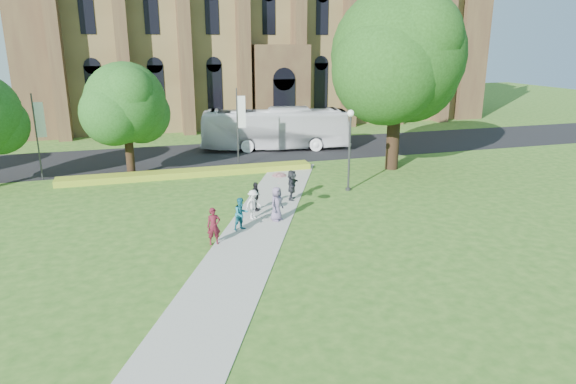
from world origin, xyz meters
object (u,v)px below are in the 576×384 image
object	(u,v)px
tour_coach	(275,129)
pedestrian_0	(214,226)
large_tree	(398,55)
streetlamp	(350,140)

from	to	relation	value
tour_coach	pedestrian_0	bearing A→B (deg)	167.98
large_tree	tour_coach	bearing A→B (deg)	123.98
large_tree	tour_coach	world-z (taller)	large_tree
streetlamp	pedestrian_0	size ratio (longest dim) A/B	2.91
streetlamp	large_tree	xyz separation A→B (m)	(5.50, 4.50, 5.07)
streetlamp	large_tree	world-z (taller)	large_tree
large_tree	pedestrian_0	distance (m)	20.42
streetlamp	large_tree	size ratio (longest dim) A/B	0.40
tour_coach	pedestrian_0	size ratio (longest dim) A/B	7.34
tour_coach	pedestrian_0	xyz separation A→B (m)	(-8.83, -20.90, -0.92)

